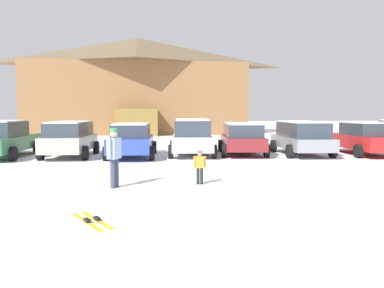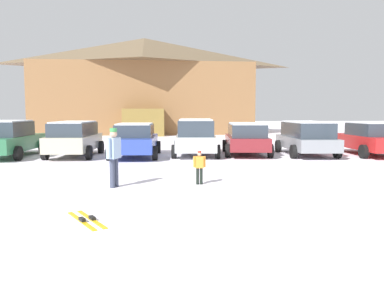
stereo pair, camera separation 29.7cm
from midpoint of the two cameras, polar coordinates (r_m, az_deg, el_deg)
The scene contains 12 objects.
ground at distance 5.70m, azimuth 9.47°, elevation -17.00°, with size 160.00×160.00×0.00m, color white.
ski_lodge at distance 38.25m, azimuth -6.98°, elevation 8.86°, with size 21.39×10.71×9.44m.
parked_green_coupe at distance 19.53m, azimuth -25.64°, elevation 0.74°, with size 2.23×4.84×1.73m.
parked_beige_suv at distance 18.60m, azimuth -17.04°, elevation 0.94°, with size 2.24×4.26×1.67m.
parked_blue_hatchback at distance 17.83m, azimuth -8.15°, elevation 0.66°, with size 2.32×4.53×1.59m.
parked_white_suv at distance 18.24m, azimuth 1.01°, elevation 1.22°, with size 2.42×4.28×1.78m.
parked_maroon_van at distance 18.82m, azimuth 8.69°, elevation 1.01°, with size 2.54×4.47×1.58m.
parked_grey_wagon at distance 19.18m, azimuth 17.43°, elevation 1.04°, with size 2.37×4.49×1.67m.
parked_red_sedan at distance 20.42m, azimuth 25.89°, elevation 0.79°, with size 2.30×4.61×1.63m.
skier_adult_in_blue_parka at distance 10.68m, azimuth -11.06°, elevation -1.51°, with size 0.38×0.58×1.67m.
skier_child_in_orange_jacket at distance 10.95m, azimuth 1.91°, elevation -3.29°, with size 0.37×0.15×0.99m.
pair_of_skis at distance 7.69m, azimuth -14.68°, elevation -11.09°, with size 1.01×1.41×0.08m.
Camera 2 is at (-1.10, -5.15, 2.12)m, focal length 35.00 mm.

